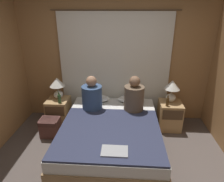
% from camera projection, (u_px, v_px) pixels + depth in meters
% --- Properties ---
extents(ground_plane, '(16.00, 16.00, 0.00)m').
position_uv_depth(ground_plane, '(107.00, 176.00, 2.89)').
color(ground_plane, '#564C47').
extents(wall_back, '(3.93, 0.06, 2.50)m').
position_uv_depth(wall_back, '(115.00, 61.00, 4.06)').
color(wall_back, '#A37547').
rests_on(wall_back, ground_plane).
extents(curtain_panel, '(2.41, 0.02, 2.23)m').
position_uv_depth(curtain_panel, '(115.00, 68.00, 4.06)').
color(curtain_panel, silver).
rests_on(curtain_panel, ground_plane).
extents(bed, '(1.63, 2.02, 0.48)m').
position_uv_depth(bed, '(111.00, 135.00, 3.42)').
color(bed, '#99754C').
rests_on(bed, ground_plane).
extents(nightstand_left, '(0.42, 0.47, 0.55)m').
position_uv_depth(nightstand_left, '(59.00, 111.00, 4.11)').
color(nightstand_left, tan).
rests_on(nightstand_left, ground_plane).
extents(nightstand_right, '(0.42, 0.47, 0.55)m').
position_uv_depth(nightstand_right, '(170.00, 115.00, 3.97)').
color(nightstand_right, tan).
rests_on(nightstand_right, ground_plane).
extents(lamp_left, '(0.30, 0.30, 0.43)m').
position_uv_depth(lamp_left, '(57.00, 85.00, 3.97)').
color(lamp_left, silver).
rests_on(lamp_left, nightstand_left).
extents(lamp_right, '(0.30, 0.30, 0.43)m').
position_uv_depth(lamp_right, '(172.00, 88.00, 3.83)').
color(lamp_right, silver).
rests_on(lamp_right, nightstand_right).
extents(pillow_left, '(0.54, 0.29, 0.12)m').
position_uv_depth(pillow_left, '(96.00, 98.00, 4.08)').
color(pillow_left, white).
rests_on(pillow_left, bed).
extents(pillow_right, '(0.54, 0.29, 0.12)m').
position_uv_depth(pillow_right, '(131.00, 99.00, 4.04)').
color(pillow_right, white).
rests_on(pillow_right, bed).
extents(blanket_on_bed, '(1.57, 1.41, 0.03)m').
position_uv_depth(blanket_on_bed, '(109.00, 132.00, 3.06)').
color(blanket_on_bed, '#2D334C').
rests_on(blanket_on_bed, bed).
extents(person_left_in_bed, '(0.37, 0.37, 0.66)m').
position_uv_depth(person_left_in_bed, '(92.00, 96.00, 3.67)').
color(person_left_in_bed, '#38517A').
rests_on(person_left_in_bed, bed).
extents(person_right_in_bed, '(0.36, 0.36, 0.67)m').
position_uv_depth(person_right_in_bed, '(134.00, 97.00, 3.62)').
color(person_right_in_bed, brown).
rests_on(person_right_in_bed, bed).
extents(beer_bottle_on_left_stand, '(0.07, 0.07, 0.22)m').
position_uv_depth(beer_bottle_on_left_stand, '(59.00, 99.00, 3.84)').
color(beer_bottle_on_left_stand, '#2D4C28').
rests_on(beer_bottle_on_left_stand, nightstand_left).
extents(beer_bottle_on_right_stand, '(0.06, 0.06, 0.22)m').
position_uv_depth(beer_bottle_on_right_stand, '(167.00, 102.00, 3.71)').
color(beer_bottle_on_right_stand, '#513819').
rests_on(beer_bottle_on_right_stand, nightstand_right).
extents(laptop_on_bed, '(0.35, 0.23, 0.02)m').
position_uv_depth(laptop_on_bed, '(115.00, 151.00, 2.61)').
color(laptop_on_bed, '#9EA0A5').
rests_on(laptop_on_bed, blanket_on_bed).
extents(backpack_on_floor, '(0.35, 0.29, 0.36)m').
position_uv_depth(backpack_on_floor, '(50.00, 126.00, 3.72)').
color(backpack_on_floor, brown).
rests_on(backpack_on_floor, ground_plane).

